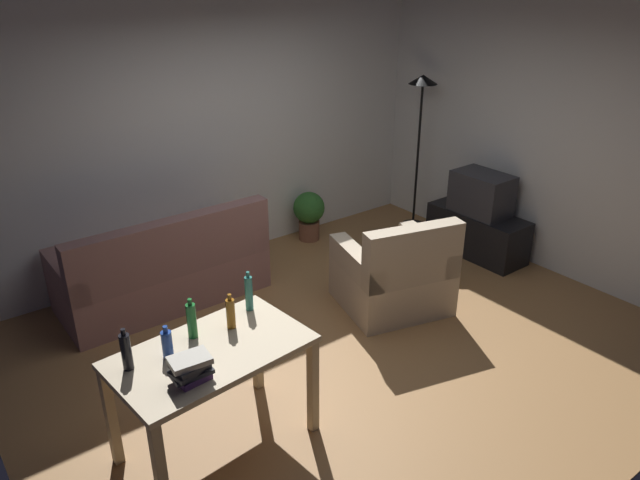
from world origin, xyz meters
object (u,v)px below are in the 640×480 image
Objects in this scene: bottle_amber at (231,313)px; torchiere_lamp at (421,111)px; tv_stand at (477,233)px; couch at (165,271)px; desk at (212,364)px; tv at (482,193)px; book_stack at (191,368)px; armchair at (395,276)px; bottle_dark at (126,351)px; bottle_green at (192,320)px; bottle_tall at (249,293)px; potted_plant at (309,212)px; bottle_blue at (167,344)px.

torchiere_lamp is at bearing 25.99° from bottle_amber.
tv_stand is 0.61× the size of torchiere_lamp.
couch reaches higher than desk.
book_stack is (-3.90, -1.07, 0.14)m from tv.
armchair is at bearing -140.81° from torchiere_lamp.
desk is 4.63× the size of bottle_dark.
torchiere_lamp reaches higher than book_stack.
couch and tv have the same top height.
bottle_green reaches higher than bottle_amber.
armchair is at bearing 10.10° from bottle_green.
torchiere_lamp is at bearing 25.76° from bottle_tall.
bottle_green is at bearing 100.36° from tv.
armchair is 2.04m from bottle_amber.
tv is at bearing 160.65° from couch.
bottle_tall is at bearing 25.69° from armchair.
bottle_tall is (0.46, 0.07, 0.01)m from bottle_green.
armchair is 4.38× the size of book_stack.
tv_stand is at bearing 10.37° from bottle_green.
armchair reaches higher than potted_plant.
tv is at bearing 10.36° from bottle_green.
bottle_dark is (-2.90, -2.16, 0.55)m from potted_plant.
armchair is at bearing 9.90° from bottle_dark.
bottle_blue is at bearing 26.71° from armchair.
couch reaches higher than potted_plant.
bottle_dark is at bearing -157.69° from torchiere_lamp.
book_stack is (-0.66, -0.46, -0.05)m from bottle_tall.
bottle_amber is (-3.45, -0.73, 0.17)m from tv.
bottle_green is (-2.45, -2.09, 0.55)m from potted_plant.
bottle_amber is at bearing -135.83° from potted_plant.
couch reaches higher than book_stack.
book_stack is at bearing -143.04° from bottle_amber.
bottle_green is 0.25m from bottle_amber.
torchiere_lamp reaches higher than tv_stand.
desk is 0.56m from bottle_tall.
bottle_green reaches higher than book_stack.
armchair is 5.09× the size of bottle_blue.
armchair is at bearing 10.57° from bottle_tall.
tv reaches higher than desk.
couch is 7.52× the size of book_stack.
armchair is at bearing 100.75° from tv_stand.
bottle_amber is (0.46, 0.05, 0.02)m from bottle_blue.
potted_plant is 2.67× the size of bottle_blue.
book_stack is (-0.45, -0.34, -0.03)m from bottle_amber.
tv reaches higher than tv_stand.
torchiere_lamp is 3.63m from bottle_tall.
bottle_green is at bearing -156.20° from torchiere_lamp.
bottle_blue reaches higher than tv_stand.
armchair is (-1.53, -0.29, -0.38)m from tv.
potted_plant is (-1.24, 0.47, -1.08)m from torchiere_lamp.
bottle_amber reaches higher than tv.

